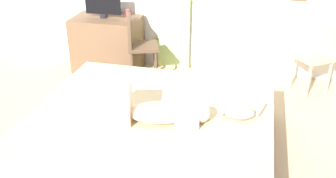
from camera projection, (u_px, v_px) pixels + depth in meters
name	position (u px, v px, depth m)	size (l,w,h in m)	color
ground_plane	(143.00, 155.00, 3.66)	(16.00, 16.00, 0.00)	tan
bed	(152.00, 135.00, 3.55)	(2.18, 1.96, 0.47)	#997A56
person_lying	(149.00, 109.00, 3.27)	(0.94, 0.44, 0.34)	#CCB299
cat	(237.00, 112.00, 3.31)	(0.36, 0.14, 0.21)	gray
desk	(108.00, 44.00, 5.30)	(0.90, 0.56, 0.74)	brown
tv_monitor	(103.00, 4.00, 5.06)	(0.48, 0.10, 0.35)	black
cup	(128.00, 13.00, 5.18)	(0.06, 0.06, 0.09)	#B23D38
chair_by_desk	(138.00, 43.00, 4.93)	(0.48, 0.48, 0.86)	#4C3828
chair_spare	(319.00, 53.00, 4.64)	(0.53, 0.53, 0.86)	tan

